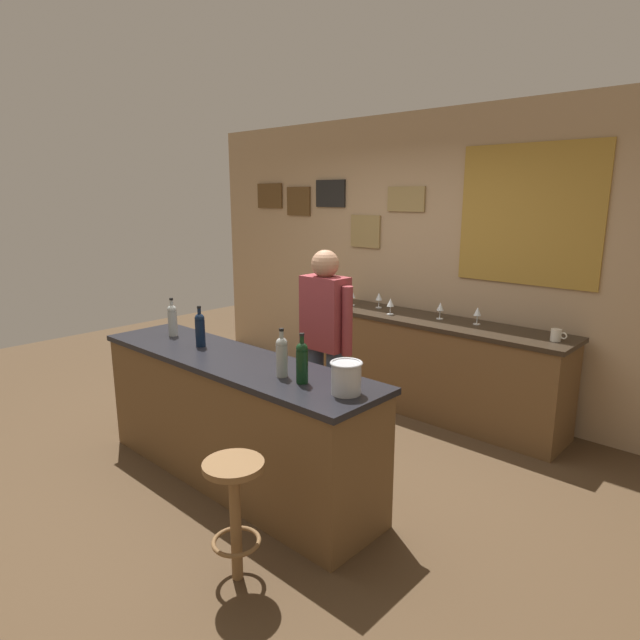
{
  "coord_description": "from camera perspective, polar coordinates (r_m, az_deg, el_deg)",
  "views": [
    {
      "loc": [
        2.85,
        -2.59,
        2.01
      ],
      "look_at": [
        0.05,
        0.45,
        1.05
      ],
      "focal_mm": 30.12,
      "sensor_mm": 36.0,
      "label": 1
    }
  ],
  "objects": [
    {
      "name": "ground_plane",
      "position": [
        4.35,
        -4.7,
        -14.5
      ],
      "size": [
        10.0,
        10.0,
        0.0
      ],
      "primitive_type": "plane",
      "color": "#4C3823"
    },
    {
      "name": "wine_glass_a",
      "position": [
        5.55,
        3.45,
        2.68
      ],
      "size": [
        0.07,
        0.07,
        0.16
      ],
      "color": "silver",
      "rests_on": "side_counter"
    },
    {
      "name": "bar_stool",
      "position": [
        2.98,
        -9.04,
        -18.44
      ],
      "size": [
        0.32,
        0.32,
        0.68
      ],
      "color": "brown",
      "rests_on": "ground_plane"
    },
    {
      "name": "wine_glass_b",
      "position": [
        5.46,
        6.28,
        2.44
      ],
      "size": [
        0.07,
        0.07,
        0.16
      ],
      "color": "silver",
      "rests_on": "side_counter"
    },
    {
      "name": "wine_glass_e",
      "position": [
        4.92,
        16.39,
        0.81
      ],
      "size": [
        0.07,
        0.07,
        0.16
      ],
      "color": "silver",
      "rests_on": "side_counter"
    },
    {
      "name": "wine_glass_c",
      "position": [
        5.16,
        7.49,
        1.79
      ],
      "size": [
        0.07,
        0.07,
        0.16
      ],
      "color": "silver",
      "rests_on": "side_counter"
    },
    {
      "name": "back_wall",
      "position": [
        5.46,
        11.02,
        6.63
      ],
      "size": [
        6.0,
        0.09,
        2.8
      ],
      "color": "tan",
      "rests_on": "ground_plane"
    },
    {
      "name": "bartender",
      "position": [
        4.13,
        0.53,
        -2.0
      ],
      "size": [
        0.52,
        0.21,
        1.62
      ],
      "color": "#384766",
      "rests_on": "ground_plane"
    },
    {
      "name": "wine_glass_d",
      "position": [
        5.05,
        12.66,
        1.34
      ],
      "size": [
        0.07,
        0.07,
        0.16
      ],
      "color": "silver",
      "rests_on": "side_counter"
    },
    {
      "name": "ice_bucket",
      "position": [
        3.03,
        2.8,
        -6.06
      ],
      "size": [
        0.19,
        0.19,
        0.19
      ],
      "color": "#B7BABF",
      "rests_on": "bar_counter"
    },
    {
      "name": "wine_bottle_b",
      "position": [
        4.05,
        -12.63,
        -0.89
      ],
      "size": [
        0.07,
        0.07,
        0.31
      ],
      "color": "black",
      "rests_on": "bar_counter"
    },
    {
      "name": "side_counter",
      "position": [
        5.14,
        12.01,
        -4.86
      ],
      "size": [
        2.46,
        0.56,
        0.9
      ],
      "color": "brown",
      "rests_on": "ground_plane"
    },
    {
      "name": "bar_counter",
      "position": [
        3.92,
        -9.19,
        -10.39
      ],
      "size": [
        2.41,
        0.6,
        0.92
      ],
      "color": "brown",
      "rests_on": "ground_plane"
    },
    {
      "name": "wine_bottle_a",
      "position": [
        4.41,
        -15.41,
        0.1
      ],
      "size": [
        0.07,
        0.07,
        0.31
      ],
      "color": "#999E99",
      "rests_on": "bar_counter"
    },
    {
      "name": "wine_bottle_c",
      "position": [
        3.3,
        -4.08,
        -3.76
      ],
      "size": [
        0.07,
        0.07,
        0.31
      ],
      "color": "#999E99",
      "rests_on": "bar_counter"
    },
    {
      "name": "wine_bottle_d",
      "position": [
        3.19,
        -1.92,
        -4.37
      ],
      "size": [
        0.07,
        0.07,
        0.31
      ],
      "color": "black",
      "rests_on": "bar_counter"
    },
    {
      "name": "coffee_mug",
      "position": [
        4.58,
        23.81,
        -1.48
      ],
      "size": [
        0.12,
        0.08,
        0.09
      ],
      "color": "silver",
      "rests_on": "side_counter"
    }
  ]
}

